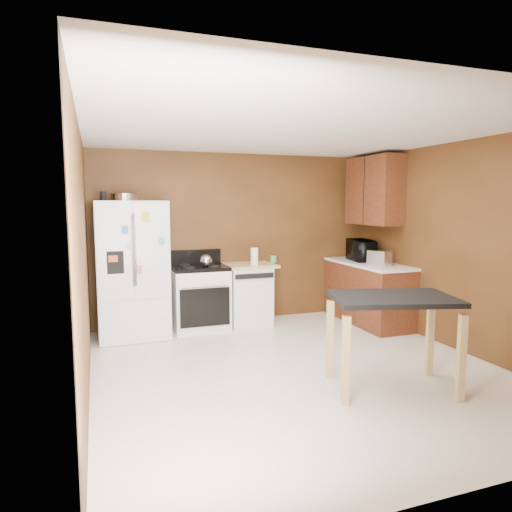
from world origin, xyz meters
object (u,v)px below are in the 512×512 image
pen_cup (103,196)px  refrigerator (132,270)px  dishwasher (248,294)px  gas_range (200,297)px  microwave (361,251)px  toaster (379,258)px  island (393,311)px  kettle (206,261)px  green_canister (273,259)px  paper_towel (254,256)px  roasting_pan (125,197)px

pen_cup → refrigerator: 1.02m
pen_cup → dishwasher: size_ratio=0.13×
gas_range → dishwasher: bearing=1.9°
microwave → gas_range: bearing=93.3°
toaster → dishwasher: size_ratio=0.33×
microwave → island: 2.71m
island → kettle: bearing=115.2°
gas_range → kettle: bearing=-64.3°
green_canister → toaster: bearing=-35.9°
paper_towel → kettle: bearing=-178.1°
microwave → gas_range: microwave is taller
gas_range → island: bearing=-64.8°
microwave → gas_range: size_ratio=0.48×
paper_towel → green_canister: 0.42m
green_canister → paper_towel: bearing=-153.5°
gas_range → island: gas_range is taller
toaster → gas_range: 2.58m
green_canister → refrigerator: 2.06m
microwave → island: bearing=163.2°
green_canister → gas_range: bearing=-176.6°
gas_range → dishwasher: size_ratio=1.24×
gas_range → green_canister: bearing=3.4°
green_canister → island: green_canister is taller
island → pen_cup: bearing=134.4°
paper_towel → toaster: (1.60, -0.71, -0.01)m
kettle → paper_towel: bearing=1.9°
refrigerator → pen_cup: bearing=-169.4°
roasting_pan → microwave: roasting_pan is taller
pen_cup → dishwasher: (1.96, 0.15, -1.41)m
kettle → paper_towel: 0.71m
microwave → kettle: bearing=96.5°
pen_cup → refrigerator: bearing=10.6°
roasting_pan → island: roasting_pan is taller
green_canister → gas_range: size_ratio=0.09×
dishwasher → island: size_ratio=0.70×
dishwasher → gas_range: bearing=-178.1°
paper_towel → toaster: 1.75m
kettle → island: bearing=-64.8°
roasting_pan → paper_towel: roasting_pan is taller
kettle → green_canister: size_ratio=1.67×
refrigerator → island: (2.17, -2.62, -0.14)m
roasting_pan → refrigerator: 0.95m
dishwasher → pen_cup: bearing=-175.7°
kettle → pen_cup: bearing=179.3°
pen_cup → refrigerator: pen_cup is taller
microwave → dishwasher: size_ratio=0.60×
pen_cup → gas_range: (1.24, 0.12, -1.40)m
gas_range → dishwasher: (0.72, 0.02, -0.01)m
toaster → island: 2.18m
microwave → island: microwave is taller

